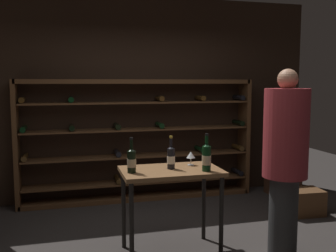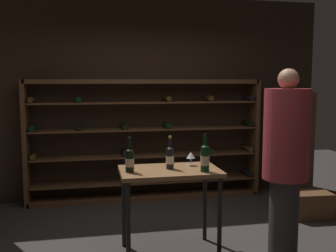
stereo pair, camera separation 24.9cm
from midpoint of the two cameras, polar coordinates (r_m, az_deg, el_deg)
back_wall at (r=5.76m, az=-2.25°, el=4.13°), size 5.36×0.10×2.93m
wine_rack at (r=5.61m, az=-1.83°, el=-2.10°), size 3.37×0.32×1.74m
tasting_table at (r=3.84m, az=2.14°, el=-8.01°), size 0.97×0.59×0.85m
person_guest_plum_blouse at (r=3.86m, az=18.70°, el=-4.18°), size 0.43×0.43×1.82m
wine_crate at (r=5.33m, az=21.49°, el=-10.72°), size 0.50×0.37×0.33m
display_cabinet at (r=6.05m, az=19.18°, el=-2.66°), size 0.44×0.36×1.55m
wine_bottle_black_capsule at (r=3.71m, az=7.38°, el=-4.66°), size 0.09×0.09×0.36m
wine_bottle_amber_reserve at (r=3.67m, az=-3.71°, el=-4.99°), size 0.08×0.08×0.33m
wine_bottle_green_slim at (r=3.80m, az=2.17°, el=-4.62°), size 0.08×0.08×0.33m
wine_glass_stemmed_right at (r=3.97m, az=5.18°, el=-4.36°), size 0.09×0.09×0.14m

